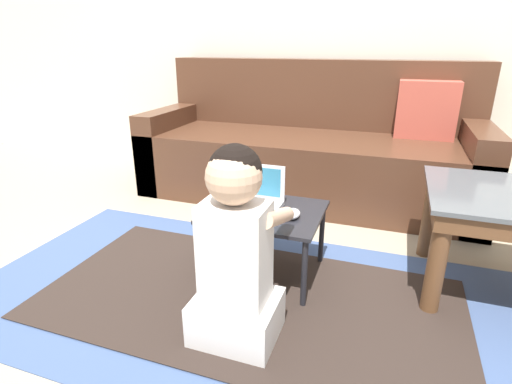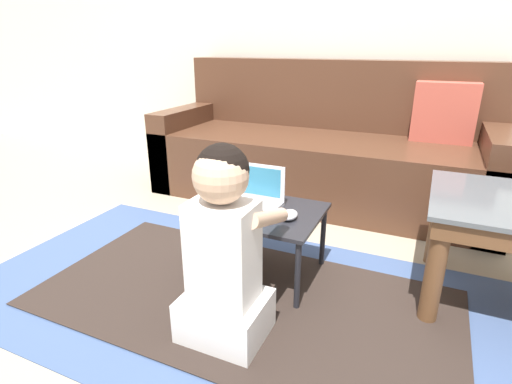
{
  "view_description": "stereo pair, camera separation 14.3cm",
  "coord_description": "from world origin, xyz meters",
  "px_view_note": "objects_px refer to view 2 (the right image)",
  "views": [
    {
      "loc": [
        0.62,
        -1.52,
        1.01
      ],
      "look_at": [
        0.06,
        0.06,
        0.38
      ],
      "focal_mm": 28.0,
      "sensor_mm": 36.0,
      "label": 1
    },
    {
      "loc": [
        0.75,
        -1.46,
        1.01
      ],
      "look_at": [
        0.06,
        0.06,
        0.38
      ],
      "focal_mm": 28.0,
      "sensor_mm": 36.0,
      "label": 2
    }
  ],
  "objects_px": {
    "computer_mouse": "(289,215)",
    "person_seated": "(224,250)",
    "laptop_desk": "(263,218)",
    "laptop": "(251,199)",
    "couch": "(323,153)"
  },
  "relations": [
    {
      "from": "couch",
      "to": "person_seated",
      "type": "height_order",
      "value": "couch"
    },
    {
      "from": "person_seated",
      "to": "couch",
      "type": "bearing_deg",
      "value": 92.95
    },
    {
      "from": "computer_mouse",
      "to": "person_seated",
      "type": "distance_m",
      "value": 0.4
    },
    {
      "from": "laptop",
      "to": "computer_mouse",
      "type": "height_order",
      "value": "laptop"
    },
    {
      "from": "laptop_desk",
      "to": "person_seated",
      "type": "relative_size",
      "value": 0.7
    },
    {
      "from": "couch",
      "to": "laptop_desk",
      "type": "relative_size",
      "value": 4.4
    },
    {
      "from": "laptop",
      "to": "person_seated",
      "type": "height_order",
      "value": "person_seated"
    },
    {
      "from": "couch",
      "to": "laptop",
      "type": "xyz_separation_m",
      "value": [
        -0.03,
        -1.1,
        0.05
      ]
    },
    {
      "from": "laptop_desk",
      "to": "person_seated",
      "type": "xyz_separation_m",
      "value": [
        0.04,
        -0.43,
        0.06
      ]
    },
    {
      "from": "computer_mouse",
      "to": "couch",
      "type": "bearing_deg",
      "value": 98.47
    },
    {
      "from": "computer_mouse",
      "to": "person_seated",
      "type": "bearing_deg",
      "value": -103.43
    },
    {
      "from": "person_seated",
      "to": "laptop_desk",
      "type": "bearing_deg",
      "value": 95.32
    },
    {
      "from": "person_seated",
      "to": "laptop",
      "type": "bearing_deg",
      "value": 103.78
    },
    {
      "from": "laptop_desk",
      "to": "computer_mouse",
      "type": "height_order",
      "value": "computer_mouse"
    },
    {
      "from": "laptop_desk",
      "to": "couch",
      "type": "bearing_deg",
      "value": 92.04
    }
  ]
}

